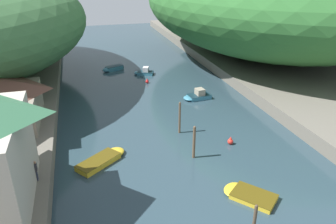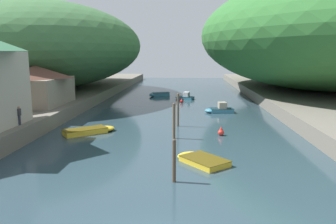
{
  "view_description": "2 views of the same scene",
  "coord_description": "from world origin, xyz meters",
  "px_view_note": "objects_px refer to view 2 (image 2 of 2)",
  "views": [
    {
      "loc": [
        -9.25,
        -7.19,
        16.88
      ],
      "look_at": [
        -0.03,
        25.77,
        1.34
      ],
      "focal_mm": 35.0,
      "sensor_mm": 36.0,
      "label": 1
    },
    {
      "loc": [
        1.53,
        -11.82,
        7.84
      ],
      "look_at": [
        -0.82,
        26.77,
        0.9
      ],
      "focal_mm": 35.0,
      "sensor_mm": 36.0,
      "label": 2
    }
  ],
  "objects_px": {
    "boat_navy_launch": "(184,97)",
    "boat_near_quay": "(219,109)",
    "channel_buoy_near": "(221,132)",
    "boat_yellow_tender": "(158,94)",
    "boat_moored_right": "(200,159)",
    "channel_buoy_far": "(182,101)",
    "person_on_quay": "(19,114)",
    "boathouse_shed": "(36,84)",
    "boat_white_cruiser": "(91,130)"
  },
  "relations": [
    {
      "from": "boathouse_shed",
      "to": "channel_buoy_far",
      "type": "relative_size",
      "value": 12.19
    },
    {
      "from": "boat_white_cruiser",
      "to": "boat_moored_right",
      "type": "xyz_separation_m",
      "value": [
        10.52,
        -8.23,
        -0.06
      ]
    },
    {
      "from": "boat_moored_right",
      "to": "channel_buoy_near",
      "type": "height_order",
      "value": "channel_buoy_near"
    },
    {
      "from": "boat_yellow_tender",
      "to": "person_on_quay",
      "type": "relative_size",
      "value": 2.34
    },
    {
      "from": "boat_navy_launch",
      "to": "boat_near_quay",
      "type": "xyz_separation_m",
      "value": [
        4.77,
        -12.6,
        0.04
      ]
    },
    {
      "from": "channel_buoy_far",
      "to": "channel_buoy_near",
      "type": "bearing_deg",
      "value": -78.53
    },
    {
      "from": "boat_moored_right",
      "to": "person_on_quay",
      "type": "distance_m",
      "value": 16.63
    },
    {
      "from": "boathouse_shed",
      "to": "person_on_quay",
      "type": "distance_m",
      "value": 12.33
    },
    {
      "from": "boat_near_quay",
      "to": "boat_white_cruiser",
      "type": "height_order",
      "value": "boat_near_quay"
    },
    {
      "from": "boat_navy_launch",
      "to": "channel_buoy_near",
      "type": "height_order",
      "value": "boat_navy_launch"
    },
    {
      "from": "boat_white_cruiser",
      "to": "boat_moored_right",
      "type": "height_order",
      "value": "boat_white_cruiser"
    },
    {
      "from": "person_on_quay",
      "to": "boat_navy_launch",
      "type": "bearing_deg",
      "value": -27.36
    },
    {
      "from": "boat_moored_right",
      "to": "channel_buoy_far",
      "type": "xyz_separation_m",
      "value": [
        -1.88,
        28.68,
        0.1
      ]
    },
    {
      "from": "boat_moored_right",
      "to": "channel_buoy_near",
      "type": "relative_size",
      "value": 5.15
    },
    {
      "from": "channel_buoy_near",
      "to": "person_on_quay",
      "type": "distance_m",
      "value": 18.59
    },
    {
      "from": "person_on_quay",
      "to": "boat_moored_right",
      "type": "bearing_deg",
      "value": -106.79
    },
    {
      "from": "boat_yellow_tender",
      "to": "boat_moored_right",
      "type": "bearing_deg",
      "value": 165.12
    },
    {
      "from": "boathouse_shed",
      "to": "boat_moored_right",
      "type": "height_order",
      "value": "boathouse_shed"
    },
    {
      "from": "boat_navy_launch",
      "to": "boat_moored_right",
      "type": "height_order",
      "value": "boat_navy_launch"
    },
    {
      "from": "boat_near_quay",
      "to": "boathouse_shed",
      "type": "bearing_deg",
      "value": 94.76
    },
    {
      "from": "boat_white_cruiser",
      "to": "channel_buoy_near",
      "type": "distance_m",
      "value": 12.83
    },
    {
      "from": "boat_moored_right",
      "to": "channel_buoy_far",
      "type": "relative_size",
      "value": 5.67
    },
    {
      "from": "boat_near_quay",
      "to": "person_on_quay",
      "type": "xyz_separation_m",
      "value": [
        -19.1,
        -16.01,
        2.11
      ]
    },
    {
      "from": "channel_buoy_near",
      "to": "channel_buoy_far",
      "type": "bearing_deg",
      "value": 101.47
    },
    {
      "from": "boat_yellow_tender",
      "to": "channel_buoy_far",
      "type": "height_order",
      "value": "channel_buoy_far"
    },
    {
      "from": "boat_white_cruiser",
      "to": "channel_buoy_far",
      "type": "bearing_deg",
      "value": 119.47
    },
    {
      "from": "boat_yellow_tender",
      "to": "channel_buoy_near",
      "type": "relative_size",
      "value": 4.54
    },
    {
      "from": "boat_yellow_tender",
      "to": "channel_buoy_near",
      "type": "bearing_deg",
      "value": 172.07
    },
    {
      "from": "boat_moored_right",
      "to": "boathouse_shed",
      "type": "bearing_deg",
      "value": 100.08
    },
    {
      "from": "boathouse_shed",
      "to": "boat_yellow_tender",
      "type": "height_order",
      "value": "boathouse_shed"
    },
    {
      "from": "boathouse_shed",
      "to": "channel_buoy_near",
      "type": "xyz_separation_m",
      "value": [
        21.92,
        -8.17,
        -3.72
      ]
    },
    {
      "from": "channel_buoy_far",
      "to": "person_on_quay",
      "type": "bearing_deg",
      "value": -120.0
    },
    {
      "from": "boat_yellow_tender",
      "to": "boat_near_quay",
      "type": "relative_size",
      "value": 1.0
    },
    {
      "from": "boat_yellow_tender",
      "to": "person_on_quay",
      "type": "height_order",
      "value": "person_on_quay"
    },
    {
      "from": "boat_navy_launch",
      "to": "boat_white_cruiser",
      "type": "distance_m",
      "value": 26.51
    },
    {
      "from": "channel_buoy_far",
      "to": "boat_navy_launch",
      "type": "bearing_deg",
      "value": 85.12
    },
    {
      "from": "boat_yellow_tender",
      "to": "boat_near_quay",
      "type": "distance_m",
      "value": 18.84
    },
    {
      "from": "boat_near_quay",
      "to": "channel_buoy_far",
      "type": "relative_size",
      "value": 4.98
    },
    {
      "from": "boathouse_shed",
      "to": "channel_buoy_far",
      "type": "bearing_deg",
      "value": 35.21
    },
    {
      "from": "boat_navy_launch",
      "to": "boat_yellow_tender",
      "type": "bearing_deg",
      "value": 74.62
    },
    {
      "from": "boat_white_cruiser",
      "to": "boat_yellow_tender",
      "type": "bearing_deg",
      "value": 134.01
    },
    {
      "from": "boat_yellow_tender",
      "to": "boathouse_shed",
      "type": "bearing_deg",
      "value": 122.53
    },
    {
      "from": "boat_yellow_tender",
      "to": "channel_buoy_far",
      "type": "relative_size",
      "value": 5.0
    },
    {
      "from": "boat_near_quay",
      "to": "person_on_quay",
      "type": "distance_m",
      "value": 25.01
    },
    {
      "from": "boathouse_shed",
      "to": "boat_yellow_tender",
      "type": "xyz_separation_m",
      "value": [
        13.27,
        20.59,
        -3.7
      ]
    },
    {
      "from": "boat_near_quay",
      "to": "boat_moored_right",
      "type": "distance_m",
      "value": 20.82
    },
    {
      "from": "boat_yellow_tender",
      "to": "boat_moored_right",
      "type": "xyz_separation_m",
      "value": [
        6.34,
        -36.77,
        -0.15
      ]
    },
    {
      "from": "boat_near_quay",
      "to": "channel_buoy_near",
      "type": "bearing_deg",
      "value": 169.56
    },
    {
      "from": "boat_near_quay",
      "to": "boat_moored_right",
      "type": "relative_size",
      "value": 0.88
    },
    {
      "from": "boat_white_cruiser",
      "to": "channel_buoy_far",
      "type": "distance_m",
      "value": 22.2
    }
  ]
}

